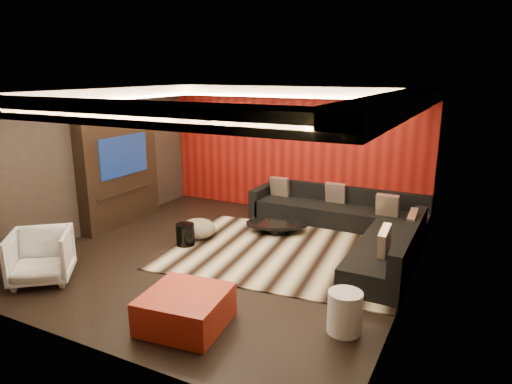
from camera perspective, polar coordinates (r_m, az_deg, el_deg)
The scene contains 26 objects.
floor at distance 7.96m, azimuth -3.93°, elevation -8.14°, with size 6.00×6.00×0.02m, color black.
ceiling at distance 7.33m, azimuth -4.32°, elevation 12.59°, with size 6.00×6.00×0.02m, color silver.
wall_back at distance 10.17m, azimuth 4.68°, elevation 5.23°, with size 6.00×0.02×2.80m, color black.
wall_left at distance 9.41m, azimuth -20.07°, elevation 3.58°, with size 0.02×6.00×2.80m, color black.
wall_right at distance 6.54m, azimuth 19.13°, elevation -1.01°, with size 0.02×6.00×2.80m, color black.
red_feature_wall at distance 10.13m, azimuth 4.59°, elevation 5.19°, with size 5.98×0.05×2.78m, color #6B0C0A.
soffit_back at distance 9.75m, azimuth 4.13°, elevation 12.45°, with size 6.00×0.60×0.22m, color silver.
soffit_front at distance 5.22m, azimuth -20.02°, elevation 9.51°, with size 6.00×0.60×0.22m, color silver.
soffit_left at distance 9.04m, azimuth -19.43°, elevation 11.47°, with size 0.60×4.80×0.22m, color silver.
soffit_right at distance 6.38m, azimuth 17.33°, elevation 10.55°, with size 0.60×4.80×0.22m, color silver.
cove_back at distance 9.44m, azimuth 3.30°, elevation 11.84°, with size 4.80×0.08×0.04m, color #FFD899.
cove_front at distance 5.47m, azimuth -17.34°, elevation 8.98°, with size 4.80×0.08×0.04m, color #FFD899.
cove_left at distance 8.80m, azimuth -17.81°, elevation 10.95°, with size 0.08×4.80×0.04m, color #FFD899.
cove_right at distance 6.45m, azimuth 14.25°, elevation 10.00°, with size 0.08×4.80×0.04m, color #FFD899.
tv_surround at distance 9.76m, azimuth -16.73°, elevation 2.44°, with size 0.30×2.00×2.20m, color black.
tv_screen at distance 9.59m, azimuth -16.18°, elevation 4.40°, with size 0.04×1.30×0.80m, color black.
tv_shelf at distance 9.75m, azimuth -15.87°, elevation 0.06°, with size 0.04×1.60×0.04m, color black.
rug at distance 8.08m, azimuth 3.49°, elevation -7.61°, with size 4.00×3.00×0.02m, color beige.
coffee_table at distance 9.01m, azimuth 2.65°, elevation -4.40°, with size 1.23×1.23×0.21m, color black.
drum_stool at distance 8.43m, azimuth -8.83°, elevation -5.26°, with size 0.34×0.34×0.40m, color black.
striped_pouf at distance 8.75m, azimuth -7.26°, elevation -4.56°, with size 0.66×0.66×0.36m, color beige.
white_side_table at distance 5.83m, azimuth 11.03°, elevation -14.53°, with size 0.42×0.42×0.53m, color silver.
orange_ottoman at distance 5.95m, azimuth -8.81°, elevation -14.26°, with size 0.98×0.98×0.44m, color #A42215.
armchair at distance 7.66m, azimuth -25.32°, elevation -7.30°, with size 0.84×0.87×0.79m, color silver.
sectional_sofa at distance 8.86m, azimuth 12.10°, elevation -4.13°, with size 3.65×3.50×0.75m.
throw_pillows at distance 8.77m, azimuth 12.19°, elevation -1.87°, with size 3.30×2.75×0.50m.
Camera 1 is at (3.80, -6.27, 3.10)m, focal length 32.00 mm.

